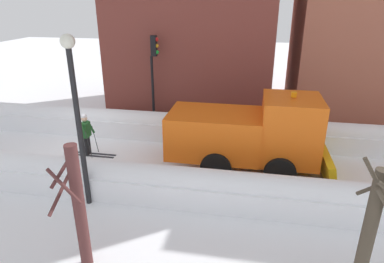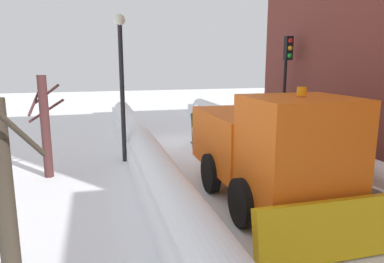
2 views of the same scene
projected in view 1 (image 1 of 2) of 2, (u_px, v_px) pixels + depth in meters
name	position (u px, v px, depth m)	size (l,w,h in m)	color
ground_plane	(330.00, 177.00, 12.26)	(80.00, 80.00, 0.00)	white
snowbank_left	(321.00, 137.00, 14.32)	(1.10, 36.00, 1.25)	white
snowbank_right	(350.00, 202.00, 9.77)	(1.10, 36.00, 1.22)	white
plow_truck	(250.00, 133.00, 12.32)	(3.20, 5.98, 3.12)	orange
skier	(86.00, 132.00, 13.66)	(0.62, 1.80, 1.81)	black
traffic_light_pole	(154.00, 67.00, 15.22)	(0.28, 0.42, 4.57)	black
street_lamp	(76.00, 104.00, 9.53)	(0.40, 0.40, 5.24)	black
bare_tree_near	(78.00, 207.00, 7.66)	(1.14, 0.88, 3.23)	#4E2928
bare_tree_mid	(371.00, 232.00, 6.73)	(1.21, 1.21, 3.48)	#40372B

